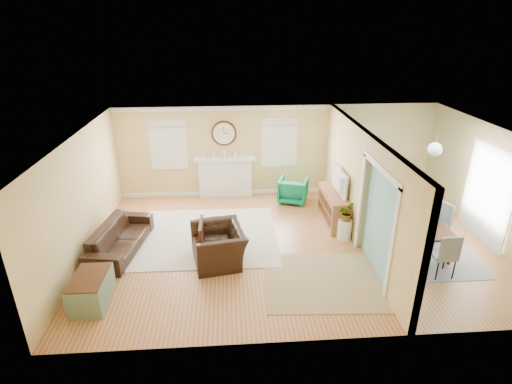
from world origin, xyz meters
TOP-DOWN VIEW (x-y plane):
  - floor at (0.00, 0.00)m, footprint 9.00×9.00m
  - wall_back at (0.00, 3.00)m, footprint 9.00×0.02m
  - wall_front at (0.00, -3.00)m, footprint 9.00×0.02m
  - wall_left at (-4.50, 0.00)m, footprint 0.02×6.00m
  - wall_right at (4.50, 0.00)m, footprint 0.02×6.00m
  - ceiling at (0.00, 0.00)m, footprint 9.00×6.00m
  - partition at (1.51, 0.28)m, footprint 0.17×6.00m
  - fireplace at (-1.50, 2.88)m, footprint 1.70×0.30m
  - wall_clock at (-1.50, 2.97)m, footprint 0.70×0.07m
  - window_left at (-3.05, 2.95)m, footprint 1.05×0.13m
  - window_right at (0.05, 2.95)m, footprint 1.05×0.13m
  - french_doors at (4.45, 0.00)m, footprint 0.06×1.70m
  - pendant at (3.00, 0.00)m, footprint 0.30×0.30m
  - rug_cream at (-1.95, 0.51)m, footprint 3.31×2.88m
  - rug_jute at (0.45, -1.45)m, footprint 2.51×2.10m
  - rug_grey at (2.71, -0.23)m, footprint 2.29×2.86m
  - sofa at (-3.84, 0.03)m, footprint 1.14×2.22m
  - eames_chair at (-1.65, -0.58)m, footprint 1.25×1.37m
  - green_chair at (0.39, 2.34)m, footprint 0.97×0.98m
  - trunk at (-3.92, -1.78)m, footprint 0.59×0.97m
  - credenza at (1.24, 1.04)m, footprint 0.52×1.53m
  - tv at (1.22, 1.04)m, footprint 0.16×1.05m
  - garden_stool at (1.26, 0.17)m, footprint 0.33×0.33m
  - potted_plant at (1.26, 0.17)m, footprint 0.41×0.45m
  - dining_table at (2.71, -0.23)m, footprint 1.18×1.98m
  - dining_chair_n at (2.71, 0.80)m, footprint 0.56×0.56m
  - dining_chair_s at (2.79, -1.40)m, footprint 0.44×0.44m
  - dining_chair_w at (2.11, -0.31)m, footprint 0.48×0.48m
  - dining_chair_e at (3.30, -0.13)m, footprint 0.53×0.53m

SIDE VIEW (x-z plane):
  - floor at x=0.00m, z-range 0.00..0.00m
  - rug_grey at x=2.71m, z-range 0.00..0.01m
  - rug_jute at x=0.45m, z-range 0.00..0.01m
  - rug_cream at x=-1.95m, z-range 0.00..0.02m
  - garden_stool at x=1.26m, z-range 0.00..0.48m
  - trunk at x=-3.92m, z-range 0.00..0.56m
  - sofa at x=-3.84m, z-range 0.00..0.62m
  - dining_table at x=2.71m, z-range 0.00..0.68m
  - green_chair at x=0.39m, z-range 0.00..0.70m
  - eames_chair at x=-1.65m, z-range 0.00..0.77m
  - credenza at x=1.24m, z-range 0.00..0.80m
  - dining_chair_w at x=2.11m, z-range 0.08..0.97m
  - dining_chair_e at x=3.30m, z-range 0.08..1.05m
  - dining_chair_s at x=2.79m, z-range 0.09..1.05m
  - fireplace at x=-1.50m, z-range 0.01..1.18m
  - dining_chair_n at x=2.71m, z-range 0.09..1.13m
  - potted_plant at x=1.26m, z-range 0.48..0.89m
  - french_doors at x=4.45m, z-range 0.00..2.20m
  - tv at x=1.22m, z-range 0.80..1.40m
  - wall_back at x=0.00m, z-range 0.00..2.60m
  - wall_front at x=0.00m, z-range 0.00..2.60m
  - wall_left at x=-4.50m, z-range 0.00..2.60m
  - wall_right at x=4.50m, z-range 0.00..2.60m
  - partition at x=1.51m, z-range 0.06..2.66m
  - window_left at x=-3.05m, z-range 0.95..2.37m
  - window_right at x=0.05m, z-range 0.95..2.37m
  - wall_clock at x=-1.50m, z-range 1.50..2.20m
  - pendant at x=3.00m, z-range 1.93..2.48m
  - ceiling at x=0.00m, z-range 2.59..2.61m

